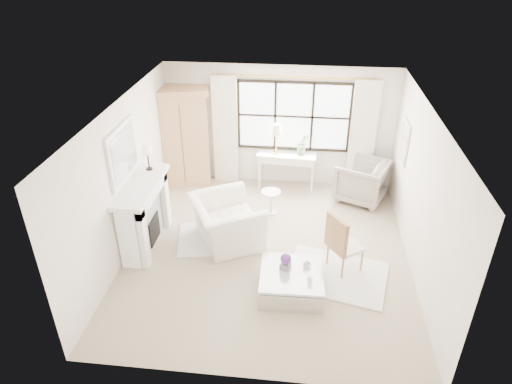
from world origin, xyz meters
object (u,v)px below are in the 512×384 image
Objects in this scene: console_table at (286,170)px; club_armchair at (226,222)px; coffee_table at (291,282)px; armoire at (185,136)px.

console_table is 1.03× the size of club_armchair.
club_armchair is at bearing -108.89° from console_table.
coffee_table is at bearing -163.10° from club_armchair.
club_armchair is at bearing 133.68° from coffee_table.
armoire is 2.37m from console_table.
club_armchair reaches higher than coffee_table.
armoire reaches higher than coffee_table.
console_table is at bearing 93.06° from coffee_table.
armoire reaches higher than console_table.
console_table is 1.30× the size of coffee_table.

